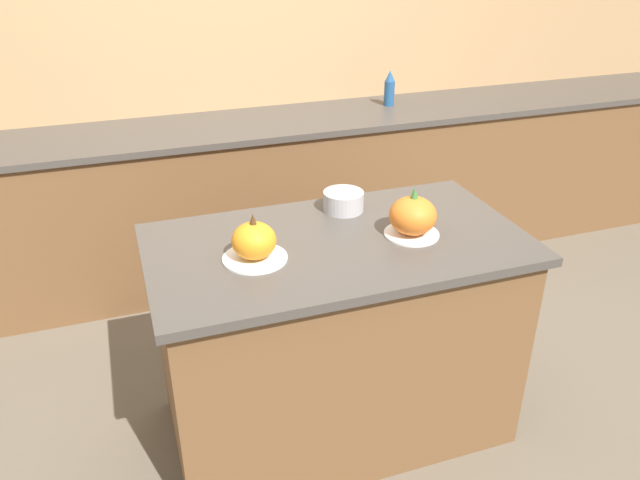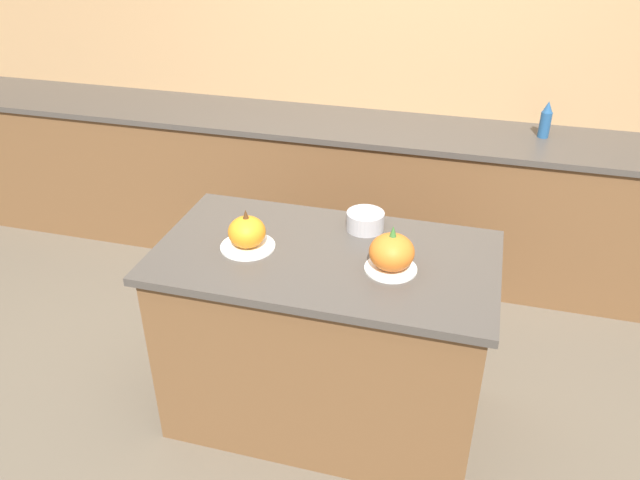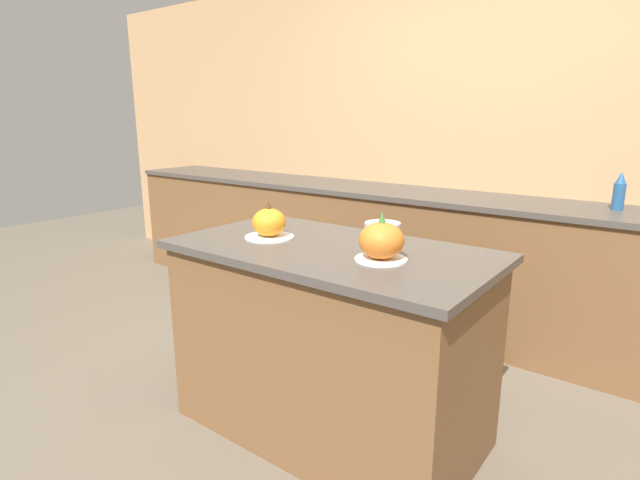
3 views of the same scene
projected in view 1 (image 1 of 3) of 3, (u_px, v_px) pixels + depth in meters
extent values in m
plane|color=#665B4C|center=(335.00, 421.00, 2.71)|extent=(12.00, 12.00, 0.00)
cube|color=tan|center=(233.00, 52.00, 3.59)|extent=(8.00, 0.06, 2.50)
cube|color=brown|center=(336.00, 342.00, 2.51)|extent=(1.34, 0.71, 0.85)
cube|color=#47423D|center=(338.00, 245.00, 2.30)|extent=(1.40, 0.77, 0.03)
cube|color=brown|center=(253.00, 202.00, 3.68)|extent=(6.00, 0.56, 0.89)
cube|color=#47423D|center=(249.00, 126.00, 3.47)|extent=(6.00, 0.60, 0.03)
cylinder|color=white|center=(255.00, 258.00, 2.17)|extent=(0.23, 0.23, 0.01)
ellipsoid|color=orange|center=(254.00, 241.00, 2.14)|extent=(0.15, 0.15, 0.13)
cone|color=#4C2D14|center=(253.00, 219.00, 2.10)|extent=(0.03, 0.03, 0.04)
cylinder|color=white|center=(411.00, 234.00, 2.34)|extent=(0.21, 0.21, 0.01)
ellipsoid|color=orange|center=(413.00, 216.00, 2.30)|extent=(0.18, 0.18, 0.14)
cone|color=#38702D|center=(415.00, 193.00, 2.26)|extent=(0.03, 0.03, 0.05)
cylinder|color=#235184|center=(389.00, 93.00, 3.75)|extent=(0.06, 0.06, 0.15)
cone|color=#235184|center=(390.00, 76.00, 3.70)|extent=(0.06, 0.06, 0.06)
cylinder|color=#ADADB2|center=(343.00, 201.00, 2.51)|extent=(0.16, 0.16, 0.08)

